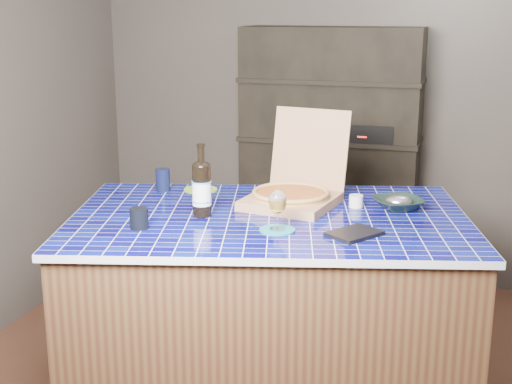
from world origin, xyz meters
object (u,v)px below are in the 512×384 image
(pizza_box, at_px, (293,192))
(bowl, at_px, (398,204))
(wine_glass, at_px, (278,203))
(dvd_case, at_px, (354,234))
(kitchen_island, at_px, (269,315))
(mead_bottle, at_px, (202,188))

(pizza_box, xyz_separation_m, bowl, (0.50, 0.07, -0.03))
(wine_glass, xyz_separation_m, dvd_case, (0.33, 0.03, -0.12))
(kitchen_island, xyz_separation_m, dvd_case, (0.42, -0.18, 0.51))
(wine_glass, relative_size, dvd_case, 0.82)
(kitchen_island, xyz_separation_m, mead_bottle, (-0.29, -0.10, 0.63))
(dvd_case, relative_size, bowl, 0.96)
(dvd_case, xyz_separation_m, bowl, (0.13, 0.46, 0.02))
(pizza_box, height_order, wine_glass, pizza_box)
(bowl, bearing_deg, pizza_box, -172.18)
(mead_bottle, distance_m, dvd_case, 0.73)
(dvd_case, bearing_deg, wine_glass, -140.39)
(kitchen_island, height_order, pizza_box, pizza_box)
(wine_glass, distance_m, bowl, 0.68)
(kitchen_island, xyz_separation_m, wine_glass, (0.10, -0.21, 0.62))
(wine_glass, height_order, dvd_case, wine_glass)
(kitchen_island, bearing_deg, mead_bottle, -176.16)
(bowl, bearing_deg, kitchen_island, -153.37)
(kitchen_island, bearing_deg, pizza_box, 60.01)
(pizza_box, height_order, dvd_case, pizza_box)
(bowl, bearing_deg, mead_bottle, -156.03)
(mead_bottle, relative_size, wine_glass, 1.93)
(kitchen_island, distance_m, pizza_box, 0.60)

